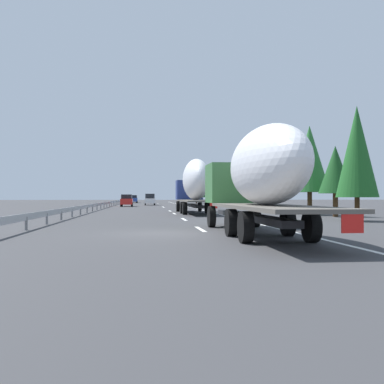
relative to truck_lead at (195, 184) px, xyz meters
The scene contains 25 objects.
ground_plane 20.11m from the truck_lead, 10.40° to the left, with size 260.00×260.00×0.00m, color #38383A.
lane_stripe_0 18.66m from the truck_lead, behind, with size 3.20×0.20×0.01m, color white.
lane_stripe_1 10.32m from the truck_lead, 169.61° to the left, with size 3.20×0.20×0.01m, color white.
lane_stripe_2 3.19m from the truck_lead, 94.46° to the left, with size 3.20×0.20×0.01m, color white.
lane_stripe_3 7.39m from the truck_lead, 15.11° to the left, with size 3.20×0.20×0.01m, color white.
lane_stripe_4 24.91m from the truck_lead, ahead, with size 3.20×0.20×0.01m, color white.
lane_stripe_5 22.41m from the truck_lead, ahead, with size 3.20×0.20×0.01m, color white.
lane_stripe_6 38.52m from the truck_lead, ahead, with size 3.20×0.20×0.01m, color white.
lane_stripe_7 39.02m from the truck_lead, ahead, with size 3.20×0.20×0.01m, color white.
lane_stripe_8 50.73m from the truck_lead, ahead, with size 3.20×0.20×0.01m, color white.
edge_line_right 24.82m from the truck_lead, ahead, with size 110.00×0.20×0.01m, color white.
truck_lead is the anchor object (origin of this frame).
truck_trailing 21.88m from the truck_lead, behind, with size 13.63×2.55×4.04m.
car_yellow_coupe 71.47m from the truck_lead, ahead, with size 4.03×1.83×1.78m.
car_blue_sedan 62.31m from the truck_lead, ahead, with size 4.34×1.73×1.78m.
car_red_compact 27.92m from the truck_lead, 14.70° to the left, with size 4.04×1.75×1.78m.
car_white_van 37.32m from the truck_lead, ahead, with size 4.64×1.79×1.95m.
road_sign 18.17m from the truck_lead, ahead, with size 0.10×0.90×3.31m.
tree_0 15.58m from the truck_lead, 146.49° to the right, with size 2.54×2.54×7.08m.
tree_1 54.01m from the truck_lead, ahead, with size 3.78×3.78×5.79m.
tree_2 10.04m from the truck_lead, 113.41° to the right, with size 3.22×3.22×7.31m.
tree_3 12.15m from the truck_lead, 126.46° to the right, with size 2.48×2.48×5.29m.
tree_4 42.52m from the truck_lead, 12.69° to the right, with size 3.19×3.19×7.25m.
tree_5 54.94m from the truck_lead, ahead, with size 3.57×3.57×6.73m.
guardrail_median 24.65m from the truck_lead, 23.00° to the left, with size 94.00×0.10×0.76m.
Camera 1 is at (-18.01, 0.72, 1.52)m, focal length 40.93 mm.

